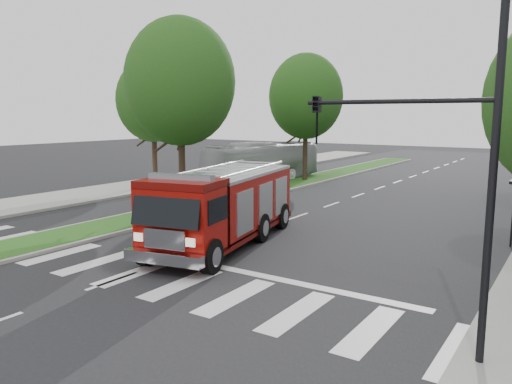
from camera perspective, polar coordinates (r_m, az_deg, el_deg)
ground at (r=19.07m, az=-6.87°, el=-6.83°), size 140.00×140.00×0.00m
sidewalk_left at (r=36.04m, az=-14.20°, el=0.49°), size 5.00×80.00×0.15m
median at (r=37.00m, az=4.13°, el=0.95°), size 3.00×50.00×0.15m
tree_median_near at (r=26.89m, az=-8.66°, el=12.32°), size 5.80×5.80×10.16m
tree_median_far at (r=38.43m, az=5.73°, el=10.80°), size 5.60×5.60×9.72m
tree_left_mid at (r=36.72m, az=-11.69°, el=10.25°), size 5.20×5.20×9.16m
streetlight_right_near at (r=10.72m, az=20.98°, el=5.80°), size 4.08×0.22×8.00m
fire_engine at (r=19.77m, az=-3.70°, el=-1.70°), size 4.49×9.52×3.18m
city_bus at (r=38.46m, az=0.74°, el=3.44°), size 4.28×11.21×3.05m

